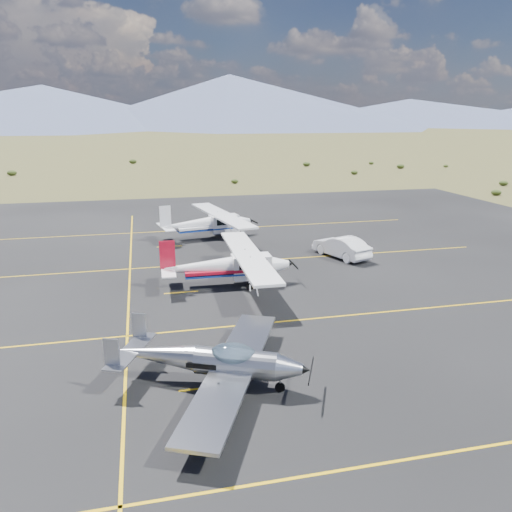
{
  "coord_description": "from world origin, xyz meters",
  "views": [
    {
      "loc": [
        -4.93,
        -20.54,
        10.12
      ],
      "look_at": [
        1.84,
        8.74,
        1.6
      ],
      "focal_mm": 35.0,
      "sensor_mm": 36.0,
      "label": 1
    }
  ],
  "objects_px": {
    "aircraft_low_wing": "(214,361)",
    "aircraft_plain": "(208,223)",
    "aircraft_cessna": "(229,265)",
    "sedan": "(341,247)"
  },
  "relations": [
    {
      "from": "aircraft_low_wing",
      "to": "sedan",
      "type": "xyz_separation_m",
      "value": [
        11.74,
        15.88,
        -0.26
      ]
    },
    {
      "from": "aircraft_low_wing",
      "to": "aircraft_cessna",
      "type": "bearing_deg",
      "value": 101.43
    },
    {
      "from": "aircraft_low_wing",
      "to": "aircraft_plain",
      "type": "relative_size",
      "value": 0.83
    },
    {
      "from": "aircraft_low_wing",
      "to": "aircraft_plain",
      "type": "distance_m",
      "value": 24.22
    },
    {
      "from": "aircraft_cessna",
      "to": "sedan",
      "type": "height_order",
      "value": "aircraft_cessna"
    },
    {
      "from": "aircraft_low_wing",
      "to": "aircraft_cessna",
      "type": "xyz_separation_m",
      "value": [
        2.59,
        11.51,
        0.28
      ]
    },
    {
      "from": "aircraft_plain",
      "to": "sedan",
      "type": "distance_m",
      "value": 11.92
    },
    {
      "from": "sedan",
      "to": "aircraft_plain",
      "type": "bearing_deg",
      "value": -63.1
    },
    {
      "from": "aircraft_low_wing",
      "to": "aircraft_plain",
      "type": "bearing_deg",
      "value": 106.87
    },
    {
      "from": "aircraft_cessna",
      "to": "aircraft_plain",
      "type": "height_order",
      "value": "aircraft_plain"
    }
  ]
}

